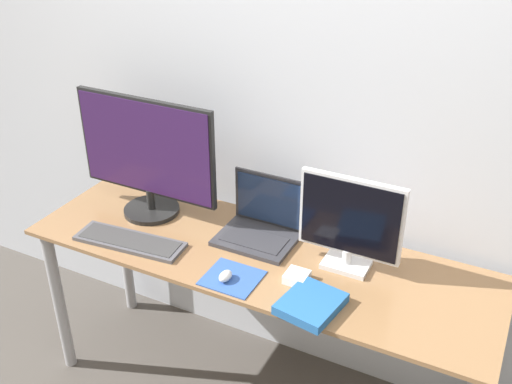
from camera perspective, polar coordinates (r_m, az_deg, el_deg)
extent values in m
cube|color=silver|center=(2.46, 3.93, 7.68)|extent=(7.00, 0.05, 2.50)
cube|color=olive|center=(2.39, 0.07, -5.97)|extent=(1.89, 0.60, 0.02)
cylinder|color=#99999E|center=(2.92, -18.26, -9.85)|extent=(0.05, 0.05, 0.76)
cylinder|color=#99999E|center=(3.19, -12.40, -5.23)|extent=(0.05, 0.05, 0.76)
cylinder|color=#99999E|center=(2.65, 20.67, -14.84)|extent=(0.05, 0.05, 0.76)
cylinder|color=black|center=(2.69, -9.90, -1.68)|extent=(0.24, 0.24, 0.02)
cylinder|color=black|center=(2.66, -9.99, -0.66)|extent=(0.04, 0.04, 0.09)
cube|color=black|center=(2.55, -10.40, 4.23)|extent=(0.66, 0.02, 0.43)
cube|color=#331947|center=(2.54, -10.58, 4.12)|extent=(0.63, 0.01, 0.41)
cube|color=silver|center=(2.33, 8.59, -6.81)|extent=(0.18, 0.12, 0.02)
cylinder|color=silver|center=(2.31, 8.66, -6.05)|extent=(0.04, 0.04, 0.06)
cube|color=silver|center=(2.22, 9.02, -2.32)|extent=(0.39, 0.02, 0.31)
cube|color=black|center=(2.21, 8.91, -2.48)|extent=(0.37, 0.01, 0.29)
cube|color=#333338|center=(2.45, 0.01, -4.52)|extent=(0.31, 0.24, 0.02)
cube|color=#2D2D33|center=(2.43, -0.18, -4.51)|extent=(0.26, 0.13, 0.00)
cube|color=#333338|center=(2.48, 1.29, -0.72)|extent=(0.31, 0.01, 0.23)
cube|color=#1E2D4C|center=(2.47, 1.19, -0.82)|extent=(0.28, 0.01, 0.20)
cube|color=#4C4C51|center=(2.49, -11.93, -4.62)|extent=(0.47, 0.18, 0.02)
cube|color=#383838|center=(2.48, -11.95, -4.45)|extent=(0.43, 0.15, 0.00)
cube|color=#2D519E|center=(2.25, -2.29, -8.18)|extent=(0.20, 0.19, 0.00)
ellipsoid|color=silver|center=(2.23, -2.93, -8.00)|extent=(0.04, 0.07, 0.03)
cube|color=#235B9E|center=(2.11, 5.25, -10.56)|extent=(0.22, 0.24, 0.03)
cube|color=white|center=(2.11, 5.25, -10.56)|extent=(0.21, 0.24, 0.03)
cube|color=white|center=(2.23, 3.91, -8.09)|extent=(0.08, 0.08, 0.04)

